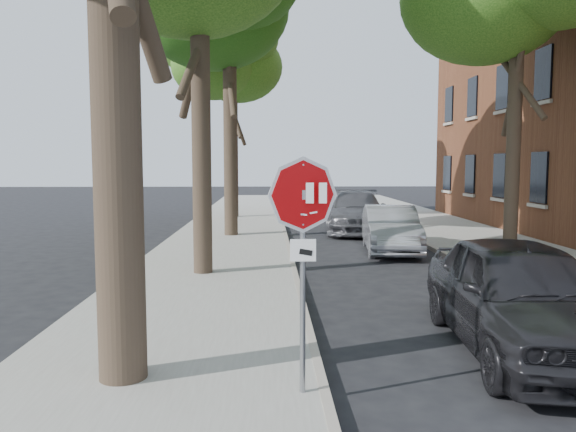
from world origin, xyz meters
name	(u,v)px	position (x,y,z in m)	size (l,w,h in m)	color
ground	(365,401)	(0.00, 0.00, 0.00)	(120.00, 120.00, 0.00)	black
sidewalk_left	(224,244)	(-2.50, 12.00, 0.06)	(4.00, 55.00, 0.12)	gray
sidewalk_right	(483,243)	(6.00, 12.00, 0.06)	(4.00, 55.00, 0.12)	gray
curb_left	(287,244)	(-0.45, 12.00, 0.07)	(0.12, 55.00, 0.13)	#9E9384
curb_right	(422,243)	(3.95, 12.00, 0.07)	(0.12, 55.00, 0.13)	#9E9384
stop_sign	(303,229)	(-0.70, -0.03, 1.95)	(0.76, 0.34, 2.61)	gray
tree_mid_b	(229,10)	(-2.42, 14.12, 8.00)	(5.88, 5.46, 10.36)	black
tree_far	(233,67)	(-2.72, 21.11, 7.21)	(5.29, 4.91, 9.33)	black
tree_right	(516,2)	(5.98, 10.11, 7.21)	(5.29, 4.91, 9.33)	black
car_a	(521,295)	(2.48, 1.61, 0.81)	(1.91, 4.74, 1.61)	black
car_b	(391,229)	(2.60, 10.57, 0.69)	(1.47, 4.22, 1.39)	gray
car_c	(356,211)	(2.37, 15.72, 0.80)	(2.23, 5.48, 1.59)	#4A494E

